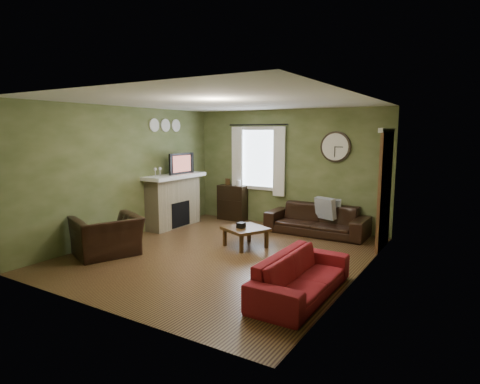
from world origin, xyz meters
The scene contains 31 objects.
floor centered at (0.00, 0.00, 0.00)m, with size 4.60×5.20×0.00m, color #513720.
ceiling centered at (0.00, 0.00, 2.60)m, with size 4.60×5.20×0.00m, color white.
wall_left centered at (-2.30, 0.00, 1.30)m, with size 0.00×5.20×2.60m, color #5D693B.
wall_right centered at (2.30, 0.00, 1.30)m, with size 0.00×5.20×2.60m, color #5D693B.
wall_back centered at (0.00, 2.60, 1.30)m, with size 4.60×0.00×2.60m, color #5D693B.
wall_front centered at (0.00, -2.60, 1.30)m, with size 4.60×0.00×2.60m, color #5D693B.
fireplace centered at (-2.10, 1.15, 0.55)m, with size 0.40×1.40×1.10m, color tan.
firebox centered at (-1.91, 1.15, 0.30)m, with size 0.04×0.60×0.55m, color black.
mantel centered at (-2.07, 1.15, 1.14)m, with size 0.58×1.60×0.08m, color white.
tv centered at (-2.05, 1.30, 1.35)m, with size 0.60×0.08×0.35m, color black.
tv_screen centered at (-1.97, 1.30, 1.41)m, with size 0.02×0.62×0.36m, color #994C3F.
medallion_left centered at (-2.28, 0.80, 2.25)m, with size 0.28×0.28×0.03m, color white.
medallion_mid centered at (-2.28, 1.15, 2.25)m, with size 0.28×0.28×0.03m, color white.
medallion_right centered at (-2.28, 1.50, 2.25)m, with size 0.28×0.28×0.03m, color white.
window_pane centered at (-0.70, 2.58, 1.50)m, with size 1.00×0.02×1.30m, color silver, non-canonical shape.
curtain_rod centered at (-0.70, 2.48, 2.27)m, with size 0.03×0.03×1.50m, color black.
curtain_left centered at (-1.25, 2.48, 1.45)m, with size 0.28×0.04×1.55m, color white.
curtain_right centered at (-0.15, 2.48, 1.45)m, with size 0.28×0.04×1.55m, color white.
wall_clock centered at (1.10, 2.55, 1.80)m, with size 0.64×0.06×0.64m, color white, non-canonical shape.
door centered at (2.27, 1.85, 1.05)m, with size 0.05×0.90×2.10m, color brown.
bookshelf centered at (-1.36, 2.43, 0.42)m, with size 0.71×0.30×0.84m, color black, non-canonical shape.
book centered at (-1.37, 2.45, 0.96)m, with size 0.15×0.21×0.02m, color #412912.
sofa_brown centered at (0.88, 2.17, 0.30)m, with size 2.07×0.81×0.61m, color black.
pillow_left centered at (1.14, 2.36, 0.55)m, with size 0.37×0.11×0.37m, color #8E94A1.
pillow_right centered at (1.03, 2.24, 0.55)m, with size 0.44×0.13×0.44m, color #8E94A1.
sofa_red centered at (1.86, -0.95, 0.27)m, with size 1.84×0.72×0.54m, color maroon.
armchair centered at (-1.66, -1.09, 0.34)m, with size 1.05×0.91×0.68m, color black.
coffee_table centered at (0.11, 0.58, 0.18)m, with size 0.69×0.69×0.37m, color #412912, non-canonical shape.
tissue_box centered at (0.06, 0.50, 0.40)m, with size 0.13×0.13×0.10m, color black.
wine_glass_a centered at (-2.05, 0.55, 1.28)m, with size 0.07×0.07×0.19m, color white, non-canonical shape.
wine_glass_b centered at (-2.05, 0.69, 1.28)m, with size 0.07×0.07×0.19m, color white, non-canonical shape.
Camera 1 is at (3.77, -5.59, 2.10)m, focal length 30.00 mm.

